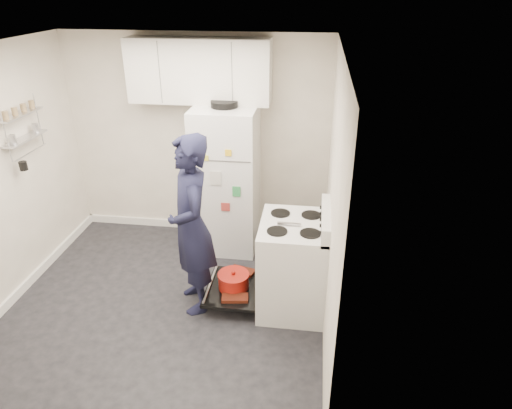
# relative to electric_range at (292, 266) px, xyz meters

# --- Properties ---
(room) EXTENTS (3.21, 3.21, 2.51)m
(room) POSITION_rel_electric_range_xyz_m (-1.29, -0.12, 0.74)
(room) COLOR black
(room) RESTS_ON ground
(electric_range) EXTENTS (0.66, 0.76, 1.10)m
(electric_range) POSITION_rel_electric_range_xyz_m (0.00, 0.00, 0.00)
(electric_range) COLOR silver
(electric_range) RESTS_ON ground
(open_oven_door) EXTENTS (0.55, 0.71, 0.24)m
(open_oven_door) POSITION_rel_electric_range_xyz_m (-0.59, -0.00, -0.27)
(open_oven_door) COLOR black
(open_oven_door) RESTS_ON ground
(refrigerator) EXTENTS (0.72, 0.74, 1.82)m
(refrigerator) POSITION_rel_electric_range_xyz_m (-0.85, 1.10, 0.41)
(refrigerator) COLOR white
(refrigerator) RESTS_ON ground
(upper_cabinets) EXTENTS (1.60, 0.33, 0.70)m
(upper_cabinets) POSITION_rel_electric_range_xyz_m (-1.16, 1.28, 1.63)
(upper_cabinets) COLOR silver
(upper_cabinets) RESTS_ON room
(wall_shelf_rack) EXTENTS (0.14, 0.60, 0.61)m
(wall_shelf_rack) POSITION_rel_electric_range_xyz_m (-2.78, 0.34, 1.21)
(wall_shelf_rack) COLOR #B2B2B7
(wall_shelf_rack) RESTS_ON room
(person) EXTENTS (0.67, 0.78, 1.81)m
(person) POSITION_rel_electric_range_xyz_m (-0.96, -0.10, 0.44)
(person) COLOR black
(person) RESTS_ON ground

